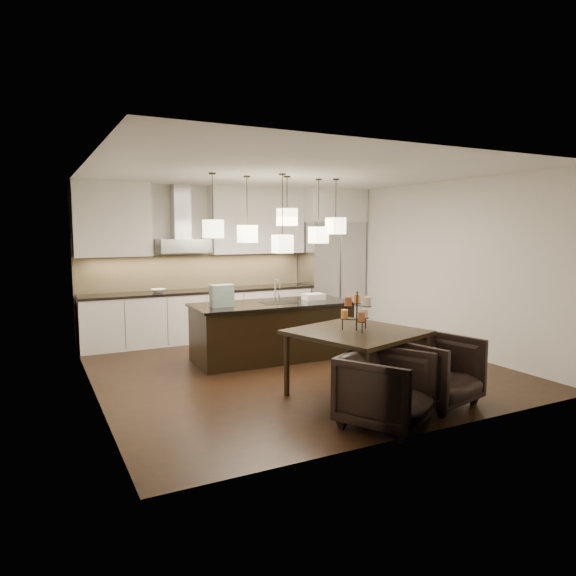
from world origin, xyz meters
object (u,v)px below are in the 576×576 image
armchair_left (386,390)px  dining_table (356,363)px  island_body (272,332)px  refrigerator (331,275)px  armchair_right (435,370)px

armchair_left → dining_table: bearing=43.8°
island_body → armchair_left: bearing=-91.4°
refrigerator → dining_table: bearing=-117.8°
island_body → dining_table: (0.12, -2.10, -0.02)m
island_body → armchair_left: size_ratio=2.84×
refrigerator → armchair_right: 4.77m
island_body → armchair_right: 2.86m
refrigerator → armchair_left: (-2.31, -4.79, -0.69)m
dining_table → island_body: bearing=76.7°
dining_table → armchair_right: (0.65, -0.65, -0.01)m
refrigerator → dining_table: refrigerator is taller
dining_table → armchair_right: dining_table is taller
armchair_left → armchair_right: bearing=-13.1°
refrigerator → armchair_right: refrigerator is taller
dining_table → refrigerator: bearing=45.5°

